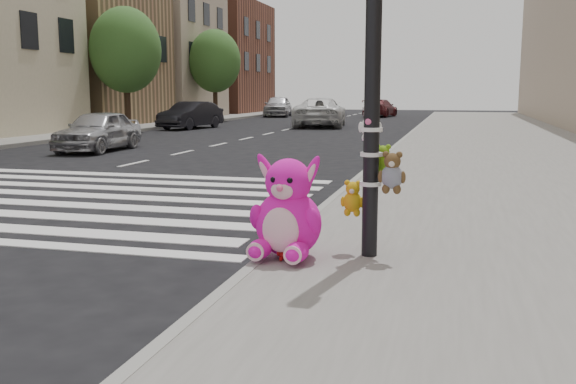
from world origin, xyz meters
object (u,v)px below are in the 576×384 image
(signal_pole, at_px, (374,95))
(car_white_near, at_px, (320,112))
(car_dark_far, at_px, (191,115))
(pink_bunny, at_px, (287,215))
(car_silver_far, at_px, (98,131))
(red_teddy, at_px, (284,250))

(signal_pole, distance_m, car_white_near, 26.96)
(car_dark_far, bearing_deg, car_white_near, 40.53)
(signal_pole, height_order, pink_bunny, signal_pole)
(car_white_near, bearing_deg, car_silver_far, 68.39)
(car_silver_far, distance_m, car_white_near, 15.61)
(red_teddy, height_order, car_dark_far, car_dark_far)
(car_dark_far, distance_m, car_white_near, 6.69)
(car_silver_far, bearing_deg, pink_bunny, -55.09)
(car_silver_far, xyz_separation_m, car_white_near, (3.73, 15.15, 0.12))
(pink_bunny, relative_size, car_dark_far, 0.27)
(signal_pole, distance_m, pink_bunny, 1.48)
(signal_pole, distance_m, car_silver_far, 14.87)
(signal_pole, xyz_separation_m, car_white_near, (-6.12, 26.24, -1.04))
(red_teddy, xyz_separation_m, car_silver_far, (-9.03, 11.53, 0.38))
(signal_pole, bearing_deg, red_teddy, -151.42)
(pink_bunny, bearing_deg, red_teddy, -84.38)
(signal_pole, relative_size, car_dark_far, 1.00)
(signal_pole, bearing_deg, car_dark_far, 117.47)
(car_white_near, bearing_deg, car_dark_far, 23.25)
(car_dark_far, bearing_deg, car_silver_far, -70.80)
(car_white_near, bearing_deg, pink_bunny, 93.52)
(car_silver_far, bearing_deg, car_dark_far, 96.16)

